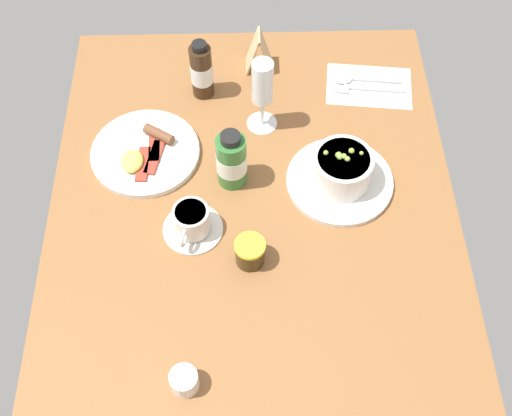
% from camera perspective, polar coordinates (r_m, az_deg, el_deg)
% --- Properties ---
extents(ground_plane, '(1.10, 0.84, 0.03)m').
position_cam_1_polar(ground_plane, '(1.31, -0.22, -1.28)').
color(ground_plane, brown).
extents(porridge_bowl, '(0.22, 0.22, 0.09)m').
position_cam_1_polar(porridge_bowl, '(1.33, 7.65, 3.21)').
color(porridge_bowl, silver).
rests_on(porridge_bowl, ground_plane).
extents(cutlery_setting, '(0.15, 0.21, 0.01)m').
position_cam_1_polar(cutlery_setting, '(1.54, 9.94, 10.76)').
color(cutlery_setting, silver).
rests_on(cutlery_setting, ground_plane).
extents(coffee_cup, '(0.12, 0.12, 0.07)m').
position_cam_1_polar(coffee_cup, '(1.26, -5.78, -1.24)').
color(coffee_cup, silver).
rests_on(coffee_cup, ground_plane).
extents(creamer_jug, '(0.06, 0.05, 0.05)m').
position_cam_1_polar(creamer_jug, '(1.14, -6.46, -15.17)').
color(creamer_jug, silver).
rests_on(creamer_jug, ground_plane).
extents(wine_glass, '(0.07, 0.07, 0.18)m').
position_cam_1_polar(wine_glass, '(1.36, 0.57, 10.85)').
color(wine_glass, white).
rests_on(wine_glass, ground_plane).
extents(jam_jar, '(0.06, 0.06, 0.06)m').
position_cam_1_polar(jam_jar, '(1.22, -0.54, -3.97)').
color(jam_jar, '#3A2A10').
rests_on(jam_jar, ground_plane).
extents(sauce_bottle_brown, '(0.05, 0.05, 0.15)m').
position_cam_1_polar(sauce_bottle_brown, '(1.46, -4.90, 12.14)').
color(sauce_bottle_brown, '#382314').
rests_on(sauce_bottle_brown, ground_plane).
extents(sauce_bottle_green, '(0.06, 0.06, 0.14)m').
position_cam_1_polar(sauce_bottle_green, '(1.30, -2.21, 4.30)').
color(sauce_bottle_green, '#337233').
rests_on(sauce_bottle_green, ground_plane).
extents(breakfast_plate, '(0.24, 0.24, 0.04)m').
position_cam_1_polar(breakfast_plate, '(1.40, -9.90, 4.90)').
color(breakfast_plate, silver).
rests_on(breakfast_plate, ground_plane).
extents(menu_card, '(0.06, 0.06, 0.10)m').
position_cam_1_polar(menu_card, '(1.53, 0.27, 13.87)').
color(menu_card, tan).
rests_on(menu_card, ground_plane).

